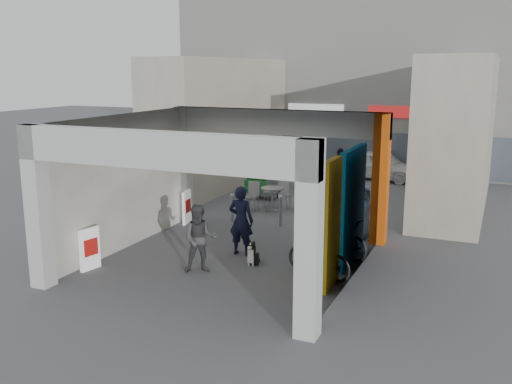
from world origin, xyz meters
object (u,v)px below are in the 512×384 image
at_px(man_with_dog, 241,221).
at_px(man_crates, 340,168).
at_px(cafe_set, 272,199).
at_px(bicycle_rear, 319,256).
at_px(border_collie, 253,255).
at_px(white_van, 380,165).
at_px(produce_stand, 260,189).
at_px(man_back_turned, 200,239).
at_px(bicycle_front, 339,236).
at_px(man_elderly, 364,212).

relative_size(man_with_dog, man_crates, 1.11).
bearing_deg(cafe_set, bicycle_rear, -58.77).
relative_size(border_collie, white_van, 0.17).
bearing_deg(cafe_set, produce_stand, 126.63).
height_order(man_back_turned, man_crates, man_back_turned).
relative_size(produce_stand, bicycle_front, 0.71).
distance_m(man_with_dog, man_elderly, 3.65).
xyz_separation_m(border_collie, man_crates, (-0.50, 9.57, 0.55)).
relative_size(cafe_set, bicycle_rear, 0.94).
bearing_deg(man_elderly, cafe_set, 137.22).
height_order(cafe_set, man_back_turned, man_back_turned).
bearing_deg(bicycle_front, cafe_set, 69.11).
relative_size(border_collie, man_elderly, 0.41).
distance_m(border_collie, man_crates, 9.60).
distance_m(man_elderly, bicycle_rear, 3.43).
relative_size(man_with_dog, white_van, 0.49).
distance_m(man_back_turned, man_crates, 10.52).
distance_m(man_with_dog, bicycle_front, 2.49).
relative_size(cafe_set, man_crates, 0.99).
bearing_deg(man_back_turned, man_with_dog, 50.24).
bearing_deg(man_elderly, white_van, 86.49).
xyz_separation_m(man_crates, bicycle_front, (2.19, -8.04, -0.31)).
bearing_deg(cafe_set, border_collie, -72.71).
bearing_deg(cafe_set, bicycle_front, -48.85).
xyz_separation_m(man_with_dog, man_back_turned, (-0.33, -1.54, -0.09)).
distance_m(border_collie, man_back_turned, 1.42).
bearing_deg(man_elderly, bicycle_front, -109.67).
relative_size(produce_stand, man_back_turned, 0.83).
bearing_deg(man_with_dog, man_crates, -91.98).
distance_m(cafe_set, bicycle_front, 5.12).
bearing_deg(white_van, border_collie, -169.22).
bearing_deg(border_collie, man_back_turned, -154.84).
height_order(man_crates, white_van, man_crates).
xyz_separation_m(produce_stand, white_van, (3.27, 5.33, 0.26)).
bearing_deg(bicycle_front, man_back_turned, 161.40).
relative_size(border_collie, bicycle_rear, 0.37).
relative_size(cafe_set, border_collie, 2.53).
bearing_deg(man_with_dog, bicycle_rear, 159.87).
relative_size(man_with_dog, bicycle_rear, 1.06).
relative_size(man_elderly, white_van, 0.42).
relative_size(cafe_set, man_back_turned, 0.98).
xyz_separation_m(man_elderly, bicycle_rear, (-0.23, -3.42, -0.25)).
bearing_deg(man_back_turned, border_collie, 18.04).
distance_m(man_elderly, white_van, 8.91).
relative_size(produce_stand, man_elderly, 0.89).
height_order(man_elderly, bicycle_rear, man_elderly).
bearing_deg(bicycle_rear, produce_stand, 48.89).
distance_m(cafe_set, white_van, 7.05).
bearing_deg(bicycle_front, man_elderly, 20.36).
distance_m(cafe_set, border_collie, 5.64).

